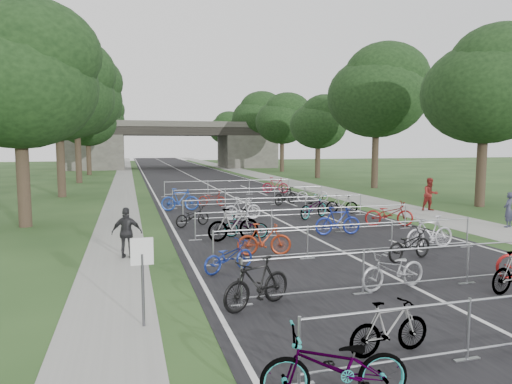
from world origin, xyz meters
TOP-DOWN VIEW (x-y plane):
  - road at (0.00, 50.00)m, footprint 11.00×140.00m
  - sidewalk_right at (8.00, 50.00)m, footprint 3.00×140.00m
  - sidewalk_left at (-7.50, 50.00)m, footprint 2.00×140.00m
  - lane_markings at (0.00, 50.00)m, footprint 0.12×140.00m
  - overpass_bridge at (0.00, 65.00)m, footprint 31.00×8.00m
  - park_sign at (-6.80, 3.00)m, footprint 0.45×0.06m
  - tree_left_0 at (-11.39, 15.93)m, footprint 6.72×6.72m
  - tree_right_0 at (13.11, 15.93)m, footprint 7.17×7.17m
  - tree_left_1 at (-11.39, 27.93)m, footprint 7.56×7.56m
  - tree_right_1 at (13.11, 27.93)m, footprint 8.18×8.18m
  - tree_left_2 at (-11.39, 39.93)m, footprint 8.40×8.40m
  - tree_right_2 at (13.11, 39.93)m, footprint 6.16×6.16m
  - tree_left_3 at (-11.39, 51.93)m, footprint 6.72×6.72m
  - tree_right_3 at (13.11, 51.93)m, footprint 7.17×7.17m
  - tree_left_4 at (-11.39, 63.93)m, footprint 7.56×7.56m
  - tree_right_4 at (13.11, 63.93)m, footprint 8.18×8.18m
  - tree_left_5 at (-11.39, 75.93)m, footprint 8.40×8.40m
  - tree_right_5 at (13.11, 75.93)m, footprint 6.16×6.16m
  - tree_left_6 at (-11.39, 87.93)m, footprint 6.72×6.72m
  - tree_right_6 at (13.11, 87.93)m, footprint 7.17×7.17m
  - barrier_row_1 at (0.00, 3.60)m, footprint 9.70×0.08m
  - barrier_row_2 at (0.00, 7.20)m, footprint 9.70×0.08m
  - barrier_row_3 at (0.00, 11.00)m, footprint 9.70×0.08m
  - barrier_row_4 at (0.00, 15.00)m, footprint 9.70×0.08m
  - barrier_row_5 at (0.00, 20.00)m, footprint 9.70×0.08m
  - barrier_row_6 at (0.00, 26.00)m, footprint 9.70×0.08m
  - bike_0 at (-4.30, -0.61)m, footprint 2.23×1.11m
  - bike_1 at (-2.70, 0.55)m, footprint 1.65×0.58m
  - bike_4 at (-4.30, 3.39)m, footprint 1.94×1.27m
  - bike_5 at (-0.61, 3.72)m, footprint 2.01×0.94m
  - bike_8 at (-4.30, 6.40)m, footprint 1.81×1.27m
  - bike_9 at (-2.75, 7.97)m, footprint 1.86×0.82m
  - bike_10 at (1.51, 6.15)m, footprint 2.04×1.20m
  - bike_11 at (3.12, 7.31)m, footprint 1.99×0.67m
  - bike_12 at (-3.20, 10.56)m, footprint 2.14×0.90m
  - bike_13 at (-2.63, 10.93)m, footprint 1.87×1.31m
  - bike_14 at (1.12, 10.47)m, footprint 1.95×0.71m
  - bike_15 at (4.20, 11.64)m, footprint 2.28×1.35m
  - bike_16 at (-4.30, 13.98)m, footprint 1.83×1.31m
  - bike_17 at (-1.71, 15.13)m, footprint 1.91×0.64m
  - bike_18 at (1.80, 14.59)m, footprint 2.22×1.78m
  - bike_19 at (3.89, 15.70)m, footprint 1.71×1.10m
  - bike_20 at (-4.29, 18.99)m, footprint 2.12×0.75m
  - bike_21 at (-2.22, 20.56)m, footprint 1.77×1.25m
  - bike_22 at (2.14, 19.73)m, footprint 1.94×1.34m
  - bike_23 at (4.30, 20.63)m, footprint 2.12×1.08m
  - bike_27 at (3.63, 26.24)m, footprint 2.03×1.41m
  - pedestrian_a at (9.13, 9.98)m, footprint 0.68×0.58m
  - pedestrian_b at (9.02, 15.27)m, footprint 0.95×0.78m
  - pedestrian_c at (-7.11, 8.89)m, footprint 1.02×0.55m

SIDE VIEW (x-z plane):
  - lane_markings at x=0.00m, z-range 0.00..0.00m
  - road at x=0.00m, z-range 0.00..0.01m
  - sidewalk_right at x=8.00m, z-range 0.00..0.01m
  - sidewalk_left at x=-7.50m, z-range 0.00..0.01m
  - bike_21 at x=-2.22m, z-range 0.00..0.88m
  - bike_8 at x=-4.30m, z-range 0.00..0.90m
  - bike_16 at x=-4.30m, z-range 0.00..0.91m
  - bike_13 at x=-2.63m, z-range 0.00..0.93m
  - bike_1 at x=-2.70m, z-range 0.00..0.97m
  - bike_19 at x=3.89m, z-range 0.00..1.00m
  - bike_10 at x=1.51m, z-range 0.00..1.01m
  - bike_5 at x=-0.61m, z-range 0.00..1.01m
  - bike_23 at x=4.30m, z-range 0.00..1.06m
  - bike_9 at x=-2.75m, z-range 0.00..1.08m
  - barrier_row_1 at x=0.00m, z-range 0.00..1.10m
  - barrier_row_2 at x=0.00m, z-range 0.00..1.10m
  - barrier_row_3 at x=0.00m, z-range 0.00..1.10m
  - barrier_row_4 at x=0.00m, z-range 0.00..1.10m
  - barrier_row_5 at x=0.00m, z-range 0.00..1.10m
  - barrier_row_6 at x=0.00m, z-range 0.00..1.10m
  - bike_0 at x=-4.30m, z-range 0.00..1.12m
  - bike_18 at x=1.80m, z-range 0.00..1.13m
  - bike_17 at x=-1.71m, z-range 0.00..1.13m
  - bike_15 at x=4.20m, z-range 0.00..1.13m
  - bike_4 at x=-4.30m, z-range 0.00..1.13m
  - bike_22 at x=2.14m, z-range 0.00..1.14m
  - bike_14 at x=1.12m, z-range 0.00..1.15m
  - bike_11 at x=3.12m, z-range 0.00..1.18m
  - bike_27 at x=3.63m, z-range 0.00..1.20m
  - bike_12 at x=-3.20m, z-range 0.00..1.25m
  - bike_20 at x=-4.29m, z-range 0.00..1.25m
  - pedestrian_a at x=9.13m, z-range 0.00..1.57m
  - pedestrian_c at x=-7.11m, z-range 0.00..1.65m
  - pedestrian_b at x=9.02m, z-range 0.00..1.82m
  - park_sign at x=-6.80m, z-range 0.36..2.18m
  - overpass_bridge at x=0.00m, z-range 0.01..7.06m
  - tree_right_2 at x=13.11m, z-range 1.25..10.64m
  - tree_right_5 at x=13.11m, z-range 1.25..10.64m
  - tree_left_0 at x=-11.39m, z-range 1.36..11.61m
  - tree_left_3 at x=-11.39m, z-range 1.36..11.61m
  - tree_left_6 at x=-11.39m, z-range 1.36..11.61m
  - tree_right_0 at x=13.11m, z-range 1.46..12.39m
  - tree_right_3 at x=13.11m, z-range 1.46..12.39m
  - tree_right_6 at x=13.11m, z-range 1.46..12.39m
  - tree_left_1 at x=-11.39m, z-range 1.54..13.07m
  - tree_left_4 at x=-11.39m, z-range 1.54..13.07m
  - tree_right_1 at x=13.11m, z-range 1.67..14.13m
  - tree_right_4 at x=13.11m, z-range 1.67..14.13m
  - tree_left_2 at x=-11.39m, z-range 1.71..14.52m
  - tree_left_5 at x=-11.39m, z-range 1.71..14.52m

